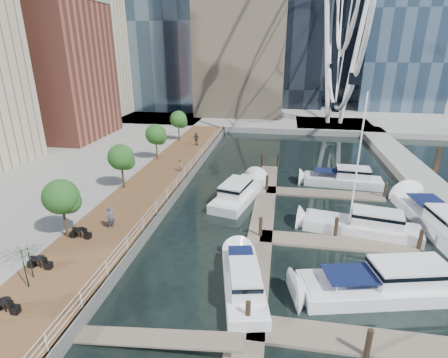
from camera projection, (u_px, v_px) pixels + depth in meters
name	position (u px, v px, depth m)	size (l,w,h in m)	color
ground	(202.00, 298.00, 21.49)	(520.00, 520.00, 0.00)	black
boardwalk	(150.00, 190.00, 36.56)	(6.00, 60.00, 1.00)	brown
seawall	(178.00, 192.00, 36.10)	(0.25, 60.00, 1.00)	#595954
land_far	(271.00, 93.00, 115.51)	(200.00, 114.00, 1.00)	gray
breakwater	(430.00, 190.00, 36.69)	(4.00, 60.00, 1.00)	gray
pier	(333.00, 126.00, 67.17)	(14.00, 12.00, 1.00)	gray
railing	(176.00, 183.00, 35.75)	(0.10, 60.00, 1.05)	white
floating_docks	(321.00, 225.00, 29.30)	(16.00, 34.00, 2.60)	#6D6051
midrise_condos	(0.00, 56.00, 46.74)	(19.00, 67.00, 28.00)	#BCAD8E
street_trees	(121.00, 157.00, 34.68)	(2.60, 42.60, 4.60)	#3F2B1C
cafe_tables	(24.00, 283.00, 20.77)	(2.50, 13.70, 0.74)	black
yacht_foreground	(385.00, 293.00, 21.94)	(3.17, 11.82, 2.15)	white
pedestrian_near	(111.00, 218.00, 27.51)	(0.68, 0.45, 1.86)	#454A5C
pedestrian_mid	(180.00, 165.00, 40.35)	(0.74, 0.57, 1.52)	#9C896C
pedestrian_far	(196.00, 139.00, 51.22)	(1.12, 0.47, 1.92)	#2D3138
moored_yachts	(354.00, 234.00, 28.94)	(23.07, 33.79, 11.50)	silver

